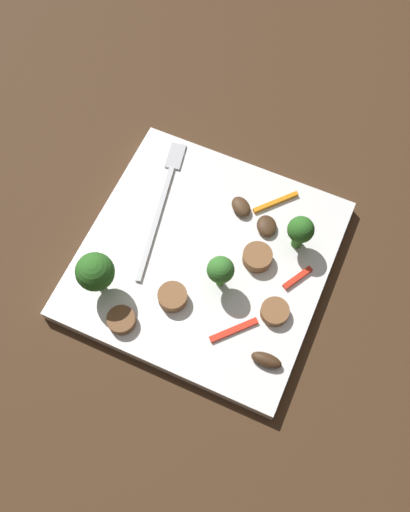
{
  "coord_description": "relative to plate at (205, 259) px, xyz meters",
  "views": [
    {
      "loc": [
        -0.24,
        -0.11,
        0.59
      ],
      "look_at": [
        0.0,
        0.0,
        0.02
      ],
      "focal_mm": 40.63,
      "sensor_mm": 36.0,
      "label": 1
    }
  ],
  "objects": [
    {
      "name": "ground_plane",
      "position": [
        0.0,
        0.0,
        -0.01
      ],
      "size": [
        1.4,
        1.4,
        0.0
      ],
      "primitive_type": "plane",
      "color": "#422B19"
    },
    {
      "name": "plate",
      "position": [
        0.0,
        0.0,
        0.0
      ],
      "size": [
        0.26,
        0.26,
        0.02
      ],
      "primitive_type": "cube",
      "color": "white",
      "rests_on": "ground_plane"
    },
    {
      "name": "pepper_strip_1",
      "position": [
        0.09,
        -0.05,
        0.01
      ],
      "size": [
        0.04,
        0.04,
        0.0
      ],
      "primitive_type": "cube",
      "rotation": [
        0.0,
        0.0,
        5.56
      ],
      "color": "orange",
      "rests_on": "plate"
    },
    {
      "name": "broccoli_floret_2",
      "position": [
        0.05,
        -0.09,
        0.04
      ],
      "size": [
        0.03,
        0.03,
        0.05
      ],
      "color": "#347525",
      "rests_on": "plate"
    },
    {
      "name": "mushroom_0",
      "position": [
        0.07,
        -0.01,
        0.01
      ],
      "size": [
        0.03,
        0.03,
        0.01
      ],
      "primitive_type": "ellipsoid",
      "rotation": [
        0.0,
        0.0,
        4.05
      ],
      "color": "#4C331E",
      "rests_on": "plate"
    },
    {
      "name": "sausage_slice_0",
      "position": [
        -0.03,
        -0.09,
        0.01
      ],
      "size": [
        0.03,
        0.03,
        0.01
      ],
      "primitive_type": "cylinder",
      "rotation": [
        0.0,
        0.0,
        2.95
      ],
      "color": "brown",
      "rests_on": "plate"
    },
    {
      "name": "broccoli_floret_1",
      "position": [
        -0.02,
        -0.03,
        0.04
      ],
      "size": [
        0.03,
        0.03,
        0.05
      ],
      "color": "#408630",
      "rests_on": "plate"
    },
    {
      "name": "mushroom_2",
      "position": [
        0.06,
        -0.05,
        0.01
      ],
      "size": [
        0.03,
        0.03,
        0.01
      ],
      "primitive_type": "ellipsoid",
      "rotation": [
        0.0,
        0.0,
        3.67
      ],
      "color": "#422B19",
      "rests_on": "plate"
    },
    {
      "name": "fork",
      "position": [
        0.05,
        0.07,
        0.01
      ],
      "size": [
        0.18,
        0.05,
        0.0
      ],
      "rotation": [
        0.0,
        0.0,
        0.19
      ],
      "color": "silver",
      "rests_on": "plate"
    },
    {
      "name": "pepper_strip_2",
      "position": [
        0.02,
        -0.1,
        0.01
      ],
      "size": [
        0.04,
        0.02,
        0.0
      ],
      "primitive_type": "cube",
      "rotation": [
        0.0,
        0.0,
        2.62
      ],
      "color": "red",
      "rests_on": "plate"
    },
    {
      "name": "sausage_slice_2",
      "position": [
        -0.1,
        0.05,
        0.01
      ],
      "size": [
        0.03,
        0.03,
        0.01
      ],
      "primitive_type": "cylinder",
      "rotation": [
        0.0,
        0.0,
        1.77
      ],
      "color": "brown",
      "rests_on": "plate"
    },
    {
      "name": "sausage_slice_1",
      "position": [
        0.02,
        -0.05,
        0.02
      ],
      "size": [
        0.04,
        0.04,
        0.01
      ],
      "primitive_type": "cylinder",
      "rotation": [
        0.0,
        0.0,
        0.64
      ],
      "color": "brown",
      "rests_on": "plate"
    },
    {
      "name": "mushroom_1",
      "position": [
        -0.08,
        -0.1,
        0.01
      ],
      "size": [
        0.02,
        0.03,
        0.01
      ],
      "primitive_type": "ellipsoid",
      "rotation": [
        0.0,
        0.0,
        4.77
      ],
      "color": "#422B19",
      "rests_on": "plate"
    },
    {
      "name": "pepper_strip_0",
      "position": [
        -0.06,
        -0.06,
        0.01
      ],
      "size": [
        0.04,
        0.04,
        0.0
      ],
      "primitive_type": "cube",
      "rotation": [
        0.0,
        0.0,
        5.54
      ],
      "color": "red",
      "rests_on": "plate"
    },
    {
      "name": "sausage_slice_3",
      "position": [
        -0.06,
        0.01,
        0.02
      ],
      "size": [
        0.04,
        0.04,
        0.01
      ],
      "primitive_type": "cylinder",
      "rotation": [
        0.0,
        0.0,
        2.98
      ],
      "color": "brown",
      "rests_on": "plate"
    },
    {
      "name": "broccoli_floret_0",
      "position": [
        -0.08,
        0.09,
        0.05
      ],
      "size": [
        0.04,
        0.04,
        0.06
      ],
      "color": "#347525",
      "rests_on": "plate"
    }
  ]
}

